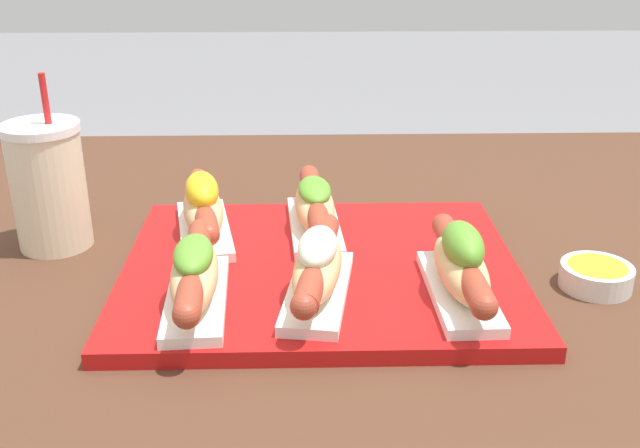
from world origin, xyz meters
The scene contains 8 objects.
serving_tray centered at (0.02, -0.04, 0.69)m, with size 0.45×0.37×0.02m.
hot_dog_0 centered at (-0.11, -0.13, 0.73)m, with size 0.07×0.21×0.07m.
hot_dog_1 centered at (0.01, -0.12, 0.73)m, with size 0.08×0.21×0.07m.
hot_dog_2 centered at (0.16, -0.13, 0.74)m, with size 0.06×0.21×0.08m.
hot_dog_3 centered at (-0.12, 0.04, 0.73)m, with size 0.09×0.21×0.08m.
hot_dog_4 centered at (0.01, 0.05, 0.73)m, with size 0.07×0.21×0.07m.
sauce_bowl centered at (0.33, -0.08, 0.70)m, with size 0.08×0.08×0.03m.
drink_cup centered at (-0.31, 0.05, 0.76)m, with size 0.09×0.09×0.22m.
Camera 1 is at (0.00, -0.81, 1.08)m, focal length 42.00 mm.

